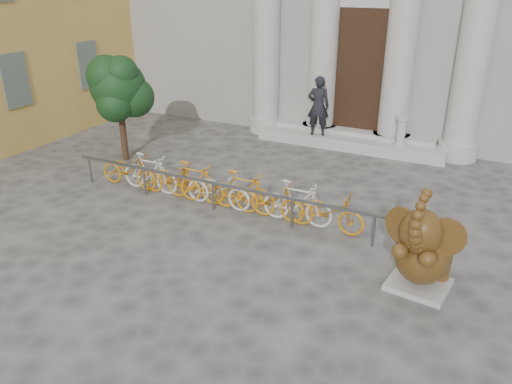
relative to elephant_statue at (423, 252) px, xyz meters
The scene contains 7 objects.
ground 4.16m from the elephant_statue, 145.98° to the right, with size 80.00×80.00×0.00m, color #474442.
entrance_steps 7.90m from the elephant_statue, 115.54° to the left, with size 6.00×1.20×0.36m, color #A8A59E.
elephant_statue is the anchor object (origin of this frame).
bike_rack 5.09m from the elephant_statue, 164.54° to the left, with size 8.00×0.53×1.00m.
tree 9.60m from the elephant_statue, 162.17° to the left, with size 1.78×1.63×3.09m.
pedestrian 8.09m from the elephant_statue, 123.14° to the left, with size 0.69×0.45×1.89m, color black.
balustrade_post 7.04m from the elephant_statue, 104.72° to the left, with size 0.37×0.37×0.91m.
Camera 1 is at (4.16, -5.66, 5.16)m, focal length 35.00 mm.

